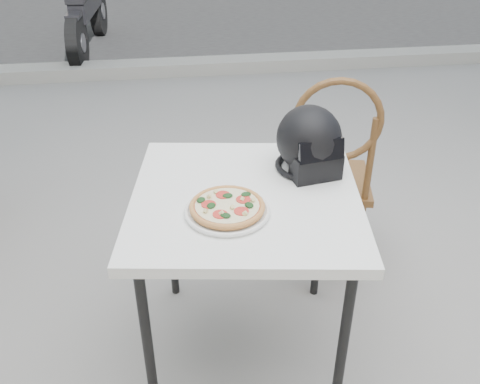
{
  "coord_description": "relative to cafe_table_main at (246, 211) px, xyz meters",
  "views": [
    {
      "loc": [
        -0.55,
        -2.09,
        1.79
      ],
      "look_at": [
        -0.34,
        -0.56,
        0.82
      ],
      "focal_mm": 40.0,
      "sensor_mm": 36.0,
      "label": 1
    }
  ],
  "objects": [
    {
      "name": "ground",
      "position": [
        0.31,
        0.5,
        -0.7
      ],
      "size": [
        80.0,
        80.0,
        0.0
      ],
      "primitive_type": "plane",
      "color": "gray",
      "rests_on": "ground"
    },
    {
      "name": "curb",
      "position": [
        0.31,
        3.5,
        -0.64
      ],
      "size": [
        30.0,
        0.25,
        0.12
      ],
      "primitive_type": "cube",
      "color": "#9B9991",
      "rests_on": "ground"
    },
    {
      "name": "cafe_table_main",
      "position": [
        0.0,
        0.0,
        0.0
      ],
      "size": [
        0.92,
        0.92,
        0.77
      ],
      "rotation": [
        0.0,
        0.0,
        -0.14
      ],
      "color": "white",
      "rests_on": "ground"
    },
    {
      "name": "plate",
      "position": [
        -0.08,
        -0.11,
        0.08
      ],
      "size": [
        0.31,
        0.31,
        0.02
      ],
      "rotation": [
        0.0,
        0.0,
        -0.06
      ],
      "color": "white",
      "rests_on": "cafe_table_main"
    },
    {
      "name": "pizza",
      "position": [
        -0.08,
        -0.11,
        0.1
      ],
      "size": [
        0.3,
        0.3,
        0.03
      ],
      "rotation": [
        0.0,
        0.0,
        0.21
      ],
      "color": "#CB8A4A",
      "rests_on": "plate"
    },
    {
      "name": "helmet",
      "position": [
        0.26,
        0.15,
        0.18
      ],
      "size": [
        0.29,
        0.29,
        0.25
      ],
      "rotation": [
        0.0,
        0.0,
        0.17
      ],
      "color": "black",
      "rests_on": "cafe_table_main"
    },
    {
      "name": "cafe_chair_main",
      "position": [
        0.48,
        0.51,
        -0.13
      ],
      "size": [
        0.47,
        0.47,
        1.04
      ],
      "rotation": [
        0.0,
        0.0,
        2.92
      ],
      "color": "brown",
      "rests_on": "ground"
    },
    {
      "name": "motorcycle",
      "position": [
        -1.06,
        4.35,
        -0.31
      ],
      "size": [
        0.47,
        1.82,
        0.9
      ],
      "rotation": [
        0.0,
        0.0,
        -0.07
      ],
      "color": "black",
      "rests_on": "street_asphalt"
    }
  ]
}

